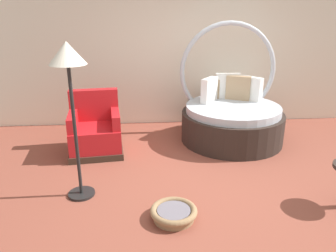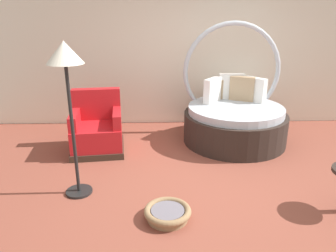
{
  "view_description": "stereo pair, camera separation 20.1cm",
  "coord_description": "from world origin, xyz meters",
  "px_view_note": "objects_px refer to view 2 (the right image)",
  "views": [
    {
      "loc": [
        -0.84,
        -3.74,
        2.13
      ],
      "look_at": [
        -0.5,
        0.61,
        0.55
      ],
      "focal_mm": 34.53,
      "sensor_mm": 36.0,
      "label": 1
    },
    {
      "loc": [
        -0.64,
        -3.75,
        2.13
      ],
      "look_at": [
        -0.5,
        0.61,
        0.55
      ],
      "focal_mm": 34.53,
      "sensor_mm": 36.0,
      "label": 2
    }
  ],
  "objects_px": {
    "red_armchair": "(97,130)",
    "pet_basket": "(168,213)",
    "round_daybed": "(234,117)",
    "floor_lamp": "(66,68)"
  },
  "relations": [
    {
      "from": "round_daybed",
      "to": "pet_basket",
      "type": "bearing_deg",
      "value": -118.31
    },
    {
      "from": "round_daybed",
      "to": "red_armchair",
      "type": "xyz_separation_m",
      "value": [
        -2.25,
        -0.35,
        -0.09
      ]
    },
    {
      "from": "floor_lamp",
      "to": "round_daybed",
      "type": "bearing_deg",
      "value": 36.1
    },
    {
      "from": "round_daybed",
      "to": "pet_basket",
      "type": "xyz_separation_m",
      "value": [
        -1.19,
        -2.22,
        -0.34
      ]
    },
    {
      "from": "round_daybed",
      "to": "red_armchair",
      "type": "height_order",
      "value": "round_daybed"
    },
    {
      "from": "red_armchair",
      "to": "floor_lamp",
      "type": "distance_m",
      "value": 1.77
    },
    {
      "from": "red_armchair",
      "to": "pet_basket",
      "type": "distance_m",
      "value": 2.16
    },
    {
      "from": "round_daybed",
      "to": "red_armchair",
      "type": "relative_size",
      "value": 2.08
    },
    {
      "from": "red_armchair",
      "to": "floor_lamp",
      "type": "height_order",
      "value": "floor_lamp"
    },
    {
      "from": "round_daybed",
      "to": "floor_lamp",
      "type": "xyz_separation_m",
      "value": [
        -2.27,
        -1.65,
        1.12
      ]
    }
  ]
}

